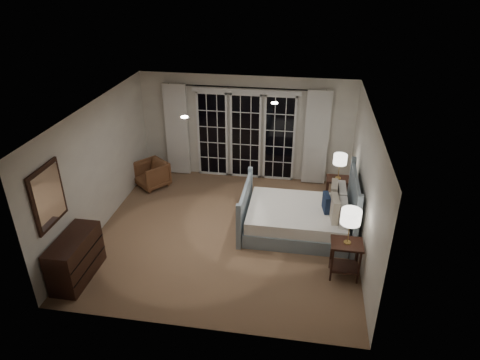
# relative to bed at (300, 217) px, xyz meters

# --- Properties ---
(floor) EXTENTS (5.00, 5.00, 0.00)m
(floor) POSITION_rel_bed_xyz_m (-1.42, -0.27, -0.32)
(floor) COLOR brown
(floor) RESTS_ON ground
(ceiling) EXTENTS (5.00, 5.00, 0.00)m
(ceiling) POSITION_rel_bed_xyz_m (-1.42, -0.27, 2.18)
(ceiling) COLOR white
(ceiling) RESTS_ON wall_back
(wall_left) EXTENTS (0.02, 5.00, 2.50)m
(wall_left) POSITION_rel_bed_xyz_m (-3.92, -0.27, 0.93)
(wall_left) COLOR beige
(wall_left) RESTS_ON floor
(wall_right) EXTENTS (0.02, 5.00, 2.50)m
(wall_right) POSITION_rel_bed_xyz_m (1.08, -0.27, 0.93)
(wall_right) COLOR beige
(wall_right) RESTS_ON floor
(wall_back) EXTENTS (5.00, 0.02, 2.50)m
(wall_back) POSITION_rel_bed_xyz_m (-1.42, 2.23, 0.93)
(wall_back) COLOR beige
(wall_back) RESTS_ON floor
(wall_front) EXTENTS (5.00, 0.02, 2.50)m
(wall_front) POSITION_rel_bed_xyz_m (-1.42, -2.77, 0.93)
(wall_front) COLOR beige
(wall_front) RESTS_ON floor
(french_doors) EXTENTS (2.50, 0.04, 2.20)m
(french_doors) POSITION_rel_bed_xyz_m (-1.42, 2.19, 0.77)
(french_doors) COLOR black
(french_doors) RESTS_ON wall_back
(curtain_rod) EXTENTS (3.50, 0.03, 0.03)m
(curtain_rod) POSITION_rel_bed_xyz_m (-1.42, 2.13, 1.93)
(curtain_rod) COLOR black
(curtain_rod) RESTS_ON wall_back
(curtain_left) EXTENTS (0.55, 0.10, 2.25)m
(curtain_left) POSITION_rel_bed_xyz_m (-3.07, 2.11, 0.83)
(curtain_left) COLOR silver
(curtain_left) RESTS_ON curtain_rod
(curtain_right) EXTENTS (0.55, 0.10, 2.25)m
(curtain_right) POSITION_rel_bed_xyz_m (0.23, 2.11, 0.83)
(curtain_right) COLOR silver
(curtain_right) RESTS_ON curtain_rod
(downlight_a) EXTENTS (0.12, 0.12, 0.01)m
(downlight_a) POSITION_rel_bed_xyz_m (-0.62, 0.33, 2.17)
(downlight_a) COLOR white
(downlight_a) RESTS_ON ceiling
(downlight_b) EXTENTS (0.12, 0.12, 0.01)m
(downlight_b) POSITION_rel_bed_xyz_m (-2.02, -0.67, 2.17)
(downlight_b) COLOR white
(downlight_b) RESTS_ON ceiling
(bed) EXTENTS (2.12, 1.52, 1.23)m
(bed) POSITION_rel_bed_xyz_m (0.00, 0.00, 0.00)
(bed) COLOR gray
(bed) RESTS_ON floor
(nightstand_left) EXTENTS (0.52, 0.42, 0.68)m
(nightstand_left) POSITION_rel_bed_xyz_m (0.78, -1.23, 0.13)
(nightstand_left) COLOR black
(nightstand_left) RESTS_ON floor
(nightstand_right) EXTENTS (0.48, 0.39, 0.63)m
(nightstand_right) POSITION_rel_bed_xyz_m (0.74, 1.19, 0.09)
(nightstand_right) COLOR black
(nightstand_right) RESTS_ON floor
(lamp_left) EXTENTS (0.32, 0.32, 0.63)m
(lamp_left) POSITION_rel_bed_xyz_m (0.78, -1.23, 0.86)
(lamp_left) COLOR tan
(lamp_left) RESTS_ON nightstand_left
(lamp_right) EXTENTS (0.29, 0.29, 0.56)m
(lamp_right) POSITION_rel_bed_xyz_m (0.74, 1.19, 0.75)
(lamp_right) COLOR tan
(lamp_right) RESTS_ON nightstand_right
(armchair) EXTENTS (0.93, 0.93, 0.61)m
(armchair) POSITION_rel_bed_xyz_m (-3.52, 1.34, -0.01)
(armchair) COLOR brown
(armchair) RESTS_ON floor
(dresser) EXTENTS (0.48, 1.12, 0.79)m
(dresser) POSITION_rel_bed_xyz_m (-3.65, -1.98, 0.08)
(dresser) COLOR black
(dresser) RESTS_ON floor
(mirror) EXTENTS (0.05, 0.85, 1.00)m
(mirror) POSITION_rel_bed_xyz_m (-3.89, -1.98, 1.23)
(mirror) COLOR black
(mirror) RESTS_ON wall_left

